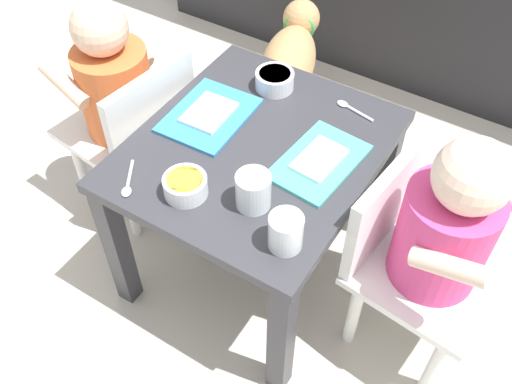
{
  "coord_description": "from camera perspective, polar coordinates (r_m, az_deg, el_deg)",
  "views": [
    {
      "loc": [
        0.47,
        -0.76,
        1.28
      ],
      "look_at": [
        0.0,
        0.0,
        0.28
      ],
      "focal_mm": 40.74,
      "sensor_mm": 36.0,
      "label": 1
    }
  ],
  "objects": [
    {
      "name": "food_tray_right",
      "position": [
        1.2,
        6.21,
        3.05
      ],
      "size": [
        0.15,
        0.22,
        0.02
      ],
      "color": "#4CC6BC",
      "rests_on": "dining_table"
    },
    {
      "name": "food_tray_left",
      "position": [
        1.3,
        -4.63,
        7.59
      ],
      "size": [
        0.17,
        0.22,
        0.02
      ],
      "color": "#388CD8",
      "rests_on": "dining_table"
    },
    {
      "name": "veggie_bowl_near",
      "position": [
        1.13,
        -6.95,
        0.64
      ],
      "size": [
        0.09,
        0.09,
        0.04
      ],
      "color": "white",
      "rests_on": "dining_table"
    },
    {
      "name": "water_cup_left",
      "position": [
        1.1,
        -0.26,
        -0.04
      ],
      "size": [
        0.07,
        0.07,
        0.07
      ],
      "color": "white",
      "rests_on": "dining_table"
    },
    {
      "name": "water_cup_right",
      "position": [
        1.04,
        2.92,
        -4.09
      ],
      "size": [
        0.06,
        0.06,
        0.07
      ],
      "color": "white",
      "rests_on": "dining_table"
    },
    {
      "name": "dining_table",
      "position": [
        1.29,
        -0.0,
        2.1
      ],
      "size": [
        0.49,
        0.57,
        0.42
      ],
      "color": "#333338",
      "rests_on": "ground"
    },
    {
      "name": "seated_child_left",
      "position": [
        1.47,
        -13.34,
        9.56
      ],
      "size": [
        0.31,
        0.31,
        0.62
      ],
      "color": "white",
      "rests_on": "ground"
    },
    {
      "name": "spoon_by_left_tray",
      "position": [
        1.34,
        9.35,
        8.08
      ],
      "size": [
        0.1,
        0.03,
        0.01
      ],
      "color": "silver",
      "rests_on": "dining_table"
    },
    {
      "name": "seated_child_right",
      "position": [
        1.18,
        17.6,
        -3.67
      ],
      "size": [
        0.31,
        0.31,
        0.63
      ],
      "color": "white",
      "rests_on": "ground"
    },
    {
      "name": "ground_plane",
      "position": [
        1.56,
        -0.0,
        -6.76
      ],
      "size": [
        7.0,
        7.0,
        0.0
      ],
      "primitive_type": "plane",
      "color": "beige"
    },
    {
      "name": "spoon_by_right_tray",
      "position": [
        1.18,
        -12.44,
        0.94
      ],
      "size": [
        0.06,
        0.09,
        0.01
      ],
      "color": "silver",
      "rests_on": "dining_table"
    },
    {
      "name": "veggie_bowl_far",
      "position": [
        1.37,
        1.84,
        10.96
      ],
      "size": [
        0.09,
        0.09,
        0.04
      ],
      "color": "white",
      "rests_on": "dining_table"
    },
    {
      "name": "dog",
      "position": [
        1.83,
        3.38,
        12.92
      ],
      "size": [
        0.25,
        0.43,
        0.32
      ],
      "color": "tan",
      "rests_on": "ground"
    }
  ]
}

